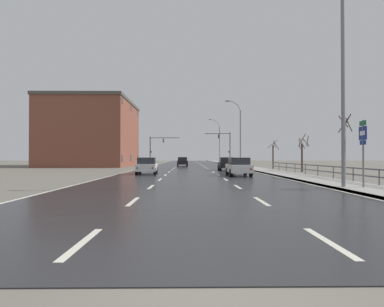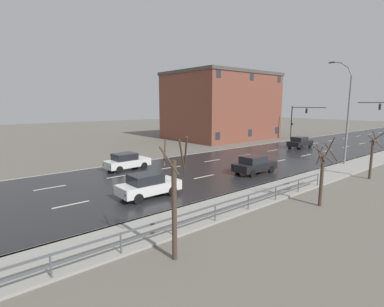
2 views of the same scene
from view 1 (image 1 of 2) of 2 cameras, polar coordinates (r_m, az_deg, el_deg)
ground_plane at (r=51.93m, az=-0.35°, el=-2.47°), size 160.00×160.00×0.12m
road_asphalt_strip at (r=63.92m, az=-0.42°, el=-2.05°), size 14.00×120.00×0.03m
sidewalk_right at (r=64.52m, az=7.09°, el=-1.99°), size 3.00×120.00×0.12m
guardrail at (r=26.37m, az=22.03°, el=-2.59°), size 0.07×26.19×1.00m
street_lamp_foreground at (r=18.06m, az=25.43°, el=12.36°), size 2.70×0.24×11.62m
street_lamp_midground at (r=47.75m, az=8.68°, el=3.44°), size 2.38×0.24×10.18m
street_lamp_distant at (r=78.66m, az=4.94°, el=2.15°), size 2.79×0.24×11.08m
highway_sign at (r=17.71m, az=28.81°, el=1.36°), size 0.09×0.68×3.47m
traffic_signal_right at (r=61.47m, az=6.16°, el=1.80°), size 5.04×0.36×6.43m
traffic_signal_left at (r=62.47m, az=-6.58°, el=1.41°), size 5.94×0.36×5.67m
car_near_right at (r=53.92m, az=-1.78°, el=-1.48°), size 1.95×4.16×1.57m
car_distant at (r=37.39m, az=6.28°, el=-1.87°), size 1.90×4.13×1.57m
car_far_left at (r=29.47m, az=-8.24°, el=-2.22°), size 1.97×4.17×1.57m
car_near_left at (r=26.89m, az=8.52°, el=-2.37°), size 1.85×4.10×1.57m
brick_building at (r=56.76m, az=-17.74°, el=3.48°), size 13.60×17.25×11.27m
bare_tree_near at (r=26.03m, az=26.13°, el=0.89°), size 1.11×1.20×4.90m
bare_tree_mid at (r=35.72m, az=19.53°, el=-0.15°), size 1.10×1.29×4.17m
bare_tree_far at (r=44.43m, az=14.63°, el=-0.30°), size 1.37×1.71×3.98m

